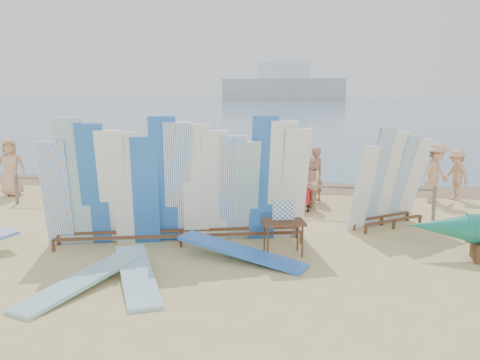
% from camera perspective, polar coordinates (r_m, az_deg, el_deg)
% --- Properties ---
extents(ground, '(160.00, 160.00, 0.00)m').
position_cam_1_polar(ground, '(11.61, -6.49, -6.90)').
color(ground, tan).
rests_on(ground, ground).
extents(ocean, '(320.00, 240.00, 0.02)m').
position_cam_1_polar(ocean, '(138.76, 8.18, 8.41)').
color(ocean, slate).
rests_on(ocean, ground).
extents(wet_sand_strip, '(40.00, 2.60, 0.01)m').
position_cam_1_polar(wet_sand_strip, '(18.45, -0.41, -0.54)').
color(wet_sand_strip, '#84624A').
rests_on(wet_sand_strip, ground).
extents(distant_ship, '(45.00, 8.00, 14.00)m').
position_cam_1_polar(distant_ship, '(191.29, 4.92, 10.44)').
color(distant_ship, '#999EA3').
rests_on(distant_ship, ocean).
extents(fence, '(12.08, 0.08, 0.90)m').
position_cam_1_polar(fence, '(14.29, -3.27, -1.07)').
color(fence, '#746757').
rests_on(fence, ground).
extents(main_surfboard_rack, '(5.71, 2.27, 2.87)m').
position_cam_1_polar(main_surfboard_rack, '(11.12, -6.76, -0.82)').
color(main_surfboard_rack, brown).
rests_on(main_surfboard_rack, ground).
extents(side_surfboard_rack, '(2.10, 1.86, 2.53)m').
position_cam_1_polar(side_surfboard_rack, '(13.02, 16.47, -0.27)').
color(side_surfboard_rack, brown).
rests_on(side_surfboard_rack, ground).
extents(vendor_table, '(1.00, 0.82, 1.15)m').
position_cam_1_polar(vendor_table, '(10.60, 4.86, -6.37)').
color(vendor_table, brown).
rests_on(vendor_table, ground).
extents(flat_board_a, '(1.71, 2.66, 0.27)m').
position_cam_1_polar(flat_board_a, '(9.43, -11.48, -11.07)').
color(flat_board_a, '#7FB9CB').
rests_on(flat_board_a, ground).
extents(flat_board_b, '(1.40, 2.73, 0.28)m').
position_cam_1_polar(flat_board_b, '(9.36, -17.25, -11.49)').
color(flat_board_b, '#7FB9CB').
rests_on(flat_board_b, ground).
extents(flat_board_d, '(2.73, 1.36, 0.40)m').
position_cam_1_polar(flat_board_d, '(10.27, 0.15, -9.10)').
color(flat_board_d, blue).
rests_on(flat_board_d, ground).
extents(beach_chair_left, '(0.63, 0.66, 0.98)m').
position_cam_1_polar(beach_chair_left, '(15.54, -4.98, -1.49)').
color(beach_chair_left, '#B31319').
rests_on(beach_chair_left, ground).
extents(beach_chair_right, '(0.62, 0.63, 0.82)m').
position_cam_1_polar(beach_chair_right, '(15.23, 1.65, -1.87)').
color(beach_chair_right, '#B31319').
rests_on(beach_chair_right, ground).
extents(stroller, '(0.51, 0.72, 0.98)m').
position_cam_1_polar(stroller, '(14.59, 7.04, -1.84)').
color(stroller, '#B31319').
rests_on(stroller, ground).
extents(beachgoer_6, '(0.92, 0.55, 1.77)m').
position_cam_1_polar(beachgoer_6, '(14.86, 4.33, 0.34)').
color(beachgoer_6, tan).
rests_on(beachgoer_6, ground).
extents(beachgoer_10, '(1.02, 0.66, 1.61)m').
position_cam_1_polar(beachgoer_10, '(15.19, 17.29, -0.18)').
color(beachgoer_10, '#8C6042').
rests_on(beachgoer_10, ground).
extents(beachgoer_extra_0, '(0.85, 1.11, 1.59)m').
position_cam_1_polar(beachgoer_extra_0, '(17.17, 23.10, 0.56)').
color(beachgoer_extra_0, tan).
rests_on(beachgoer_extra_0, ground).
extents(beachgoer_0, '(1.01, 0.81, 1.87)m').
position_cam_1_polar(beachgoer_0, '(17.97, -24.37, 1.31)').
color(beachgoer_0, tan).
rests_on(beachgoer_0, ground).
extents(beachgoer_9, '(1.15, 1.22, 1.84)m').
position_cam_1_polar(beachgoer_9, '(16.41, 21.13, 0.73)').
color(beachgoer_9, tan).
rests_on(beachgoer_9, ground).
extents(beachgoer_8, '(0.60, 0.83, 1.55)m').
position_cam_1_polar(beachgoer_8, '(14.61, 7.77, -0.33)').
color(beachgoer_8, beige).
rests_on(beachgoer_8, ground).
extents(beachgoer_extra_1, '(1.09, 0.83, 1.70)m').
position_cam_1_polar(beachgoer_extra_1, '(18.22, -15.21, 1.69)').
color(beachgoer_extra_1, '#8C6042').
rests_on(beachgoer_extra_1, ground).
extents(beachgoer_5, '(1.63, 1.28, 1.72)m').
position_cam_1_polar(beachgoer_5, '(18.07, 5.82, 1.95)').
color(beachgoer_5, beige).
rests_on(beachgoer_5, ground).
extents(beachgoer_1, '(0.72, 0.62, 1.73)m').
position_cam_1_polar(beachgoer_1, '(17.94, -16.71, 1.53)').
color(beachgoer_1, '#8C6042').
rests_on(beachgoer_1, ground).
extents(beachgoer_2, '(0.63, 0.97, 1.83)m').
position_cam_1_polar(beachgoer_2, '(17.52, -15.37, 1.58)').
color(beachgoer_2, beige).
rests_on(beachgoer_2, ground).
extents(beachgoer_4, '(0.96, 1.09, 1.75)m').
position_cam_1_polar(beachgoer_4, '(16.00, -9.27, 0.89)').
color(beachgoer_4, '#8C6042').
rests_on(beachgoer_4, ground).
extents(beachgoer_11, '(1.21, 1.64, 1.71)m').
position_cam_1_polar(beachgoer_11, '(19.47, -14.59, 2.23)').
color(beachgoer_11, beige).
rests_on(beachgoer_11, ground).
extents(beachgoer_7, '(0.68, 0.67, 1.69)m').
position_cam_1_polar(beachgoer_7, '(15.71, 8.39, 0.64)').
color(beachgoer_7, '#8C6042').
rests_on(beachgoer_7, ground).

